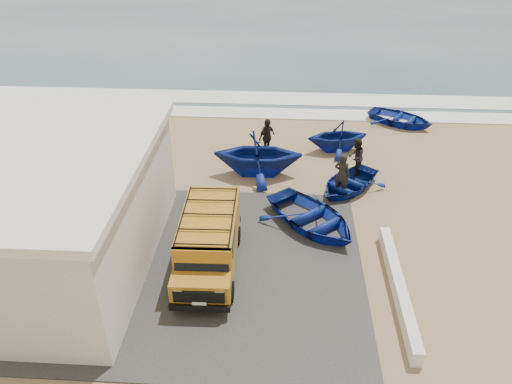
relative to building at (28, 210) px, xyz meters
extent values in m
plane|color=#947C56|center=(7.50, 2.00, -2.16)|extent=(160.00, 160.00, 0.00)
cube|color=#3B3836|center=(5.50, 0.00, -2.14)|extent=(12.00, 10.00, 0.05)
cube|color=white|center=(7.50, 14.00, -2.13)|extent=(180.00, 1.60, 0.06)
cube|color=white|center=(7.50, 16.50, -2.14)|extent=(180.00, 2.20, 0.04)
cube|color=silver|center=(0.00, 0.00, -0.16)|extent=(8.00, 9.00, 4.00)
cube|color=silver|center=(0.00, 0.00, 1.99)|extent=(8.40, 9.40, 0.30)
cube|color=black|center=(3.95, 1.50, 0.44)|extent=(0.08, 0.70, 0.90)
cube|color=silver|center=(12.50, -1.00, -1.89)|extent=(0.35, 6.00, 0.55)
cube|color=#B0731A|center=(6.10, 0.34, -1.01)|extent=(1.94, 3.87, 1.62)
cube|color=#B0731A|center=(6.14, -2.01, -1.38)|extent=(1.88, 0.92, 0.88)
cube|color=black|center=(6.13, -1.55, -0.59)|extent=(1.72, 0.37, 0.71)
cube|color=black|center=(6.15, -2.47, -1.28)|extent=(1.59, 0.11, 0.44)
cube|color=black|center=(6.15, -2.50, -1.70)|extent=(1.91, 0.18, 0.22)
cube|color=black|center=(6.10, 0.30, -0.12)|extent=(1.84, 3.57, 0.06)
cylinder|color=black|center=(5.26, -1.64, -1.82)|extent=(0.23, 0.69, 0.69)
cylinder|color=black|center=(5.20, 1.41, -1.82)|extent=(0.23, 0.69, 0.69)
cylinder|color=black|center=(7.01, -1.60, -1.82)|extent=(0.23, 0.69, 0.69)
cylinder|color=black|center=(6.95, 1.44, -1.82)|extent=(0.23, 0.69, 0.69)
imported|color=navy|center=(9.77, 2.65, -1.72)|extent=(5.14, 5.29, 0.89)
imported|color=navy|center=(11.48, 5.58, -1.80)|extent=(4.14, 4.29, 0.72)
imported|color=navy|center=(7.43, 6.76, -1.09)|extent=(4.12, 3.58, 2.14)
imported|color=navy|center=(11.28, 9.46, -1.36)|extent=(3.57, 3.26, 1.61)
imported|color=navy|center=(15.11, 12.94, -1.79)|extent=(4.48, 4.15, 0.76)
imported|color=black|center=(11.12, 5.20, -1.19)|extent=(0.85, 0.74, 1.96)
imported|color=black|center=(11.92, 7.02, -1.26)|extent=(0.91, 1.04, 1.80)
imported|color=black|center=(7.75, 8.79, -1.22)|extent=(1.06, 1.15, 1.89)
camera|label=1|loc=(8.57, -13.56, 9.38)|focal=35.00mm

